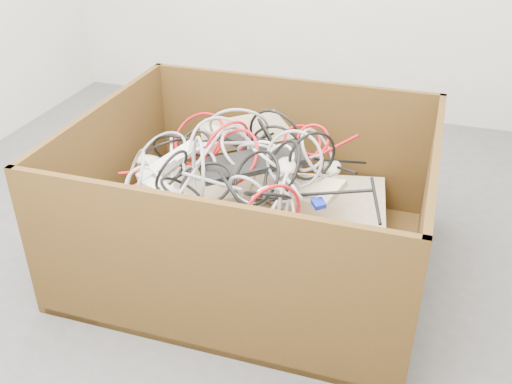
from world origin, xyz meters
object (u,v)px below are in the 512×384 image
(vga_plug, at_px, (319,203))
(power_strip_right, at_px, (180,201))
(power_strip_left, at_px, (168,162))
(cardboard_box, at_px, (250,229))

(vga_plug, bearing_deg, power_strip_right, -114.92)
(power_strip_left, bearing_deg, power_strip_right, -112.55)
(cardboard_box, xyz_separation_m, power_strip_right, (-0.20, -0.18, 0.19))
(cardboard_box, relative_size, power_strip_left, 4.77)
(cardboard_box, xyz_separation_m, vga_plug, (0.28, -0.08, 0.21))
(power_strip_right, xyz_separation_m, vga_plug, (0.48, 0.10, 0.02))
(cardboard_box, relative_size, vga_plug, 27.98)
(power_strip_left, xyz_separation_m, power_strip_right, (0.13, -0.19, -0.04))
(power_strip_left, distance_m, power_strip_right, 0.23)
(cardboard_box, height_order, power_strip_right, cardboard_box)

